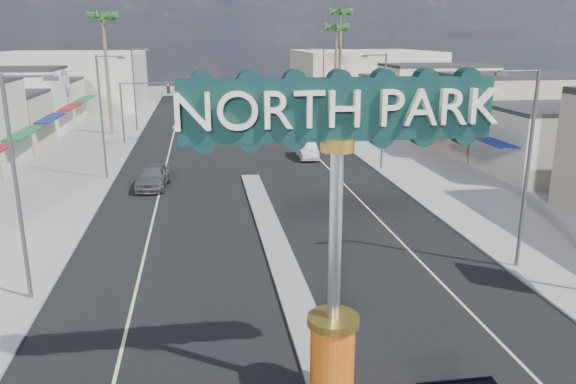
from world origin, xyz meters
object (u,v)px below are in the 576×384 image
object	(u,v)px
traffic_signal_left	(141,100)
streetlight_r_near	(525,160)
car_parked_right	(307,150)
gateway_sign	(336,205)
car_parked_left	(153,176)
streetlight_l_near	(20,179)
streetlight_l_far	(135,85)
palm_right_far	(341,19)
streetlight_r_far	(322,83)
palm_left_far	(103,23)
streetlight_r_mid	(382,106)
traffic_signal_right	(326,97)
streetlight_l_mid	(103,111)
palm_right_mid	(337,33)

from	to	relation	value
traffic_signal_left	streetlight_r_near	world-z (taller)	streetlight_r_near
car_parked_right	gateway_sign	bearing A→B (deg)	-98.56
car_parked_left	car_parked_right	world-z (taller)	car_parked_left
streetlight_l_near	car_parked_left	distance (m)	17.83
streetlight_l_far	palm_right_far	distance (m)	28.29
streetlight_l_far	streetlight_r_far	size ratio (longest dim) A/B	1.00
streetlight_l_far	palm_left_far	xyz separation A→B (m)	(-2.57, -2.00, 6.43)
streetlight_r_mid	car_parked_right	bearing A→B (deg)	134.56
streetlight_r_mid	car_parked_left	distance (m)	18.17
traffic_signal_left	streetlight_l_far	xyz separation A→B (m)	(-1.25, 8.01, 0.79)
streetlight_r_far	streetlight_r_near	bearing A→B (deg)	-90.00
streetlight_l_near	palm_left_far	world-z (taller)	palm_left_far
streetlight_r_mid	streetlight_r_near	bearing A→B (deg)	-90.00
traffic_signal_right	palm_left_far	distance (m)	24.09
traffic_signal_left	streetlight_l_near	distance (m)	34.03
streetlight_r_near	streetlight_l_mid	bearing A→B (deg)	136.21
streetlight_l_near	streetlight_l_far	size ratio (longest dim) A/B	1.00
streetlight_r_mid	traffic_signal_left	bearing A→B (deg)	144.50
streetlight_l_mid	car_parked_left	size ratio (longest dim) A/B	1.87
streetlight_l_mid	car_parked_right	world-z (taller)	streetlight_l_mid
traffic_signal_left	palm_right_far	bearing A→B (deg)	36.67
streetlight_r_far	palm_right_mid	bearing A→B (deg)	57.31
car_parked_right	palm_right_mid	bearing A→B (deg)	71.23
palm_left_far	traffic_signal_left	bearing A→B (deg)	-57.57
streetlight_r_far	car_parked_left	size ratio (longest dim) A/B	1.87
palm_right_mid	car_parked_right	distance (m)	24.38
streetlight_l_far	streetlight_r_mid	size ratio (longest dim) A/B	1.00
traffic_signal_right	streetlight_r_mid	world-z (taller)	streetlight_r_mid
palm_right_mid	streetlight_l_far	bearing A→B (deg)	-170.31
streetlight_l_mid	traffic_signal_left	bearing A→B (deg)	84.90
traffic_signal_left	streetlight_r_near	bearing A→B (deg)	-60.01
traffic_signal_right	palm_right_far	distance (m)	20.59
palm_left_far	gateway_sign	bearing A→B (deg)	-74.85
palm_right_far	car_parked_left	size ratio (longest dim) A/B	2.93
streetlight_r_mid	palm_left_far	xyz separation A→B (m)	(-23.43, 20.00, 6.43)
streetlight_r_far	palm_right_far	distance (m)	13.21
palm_left_far	car_parked_left	distance (m)	26.09
streetlight_r_near	palm_left_far	xyz separation A→B (m)	(-23.43, 40.00, 6.43)
streetlight_l_mid	streetlight_r_near	size ratio (longest dim) A/B	1.00
streetlight_l_far	palm_right_mid	world-z (taller)	palm_right_mid
gateway_sign	streetlight_l_far	distance (m)	51.10
streetlight_l_far	traffic_signal_left	bearing A→B (deg)	-81.14
palm_right_mid	gateway_sign	bearing A→B (deg)	-103.53
streetlight_l_far	traffic_signal_right	bearing A→B (deg)	-22.20
streetlight_l_mid	streetlight_r_mid	xyz separation A→B (m)	(20.87, 0.00, 0.00)
streetlight_r_near	palm_right_far	bearing A→B (deg)	84.98
streetlight_r_mid	palm_right_far	bearing A→B (deg)	81.88
streetlight_r_far	car_parked_right	distance (m)	18.22
gateway_sign	palm_right_far	bearing A→B (deg)	75.97
streetlight_r_near	streetlight_r_mid	size ratio (longest dim) A/B	1.00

